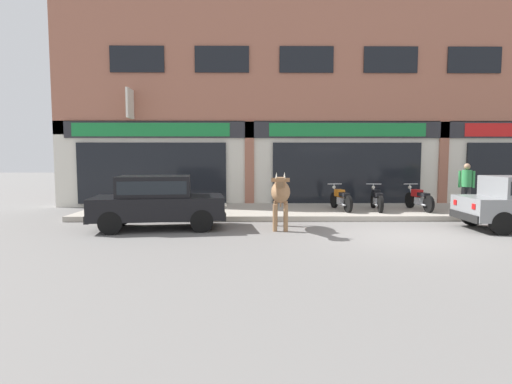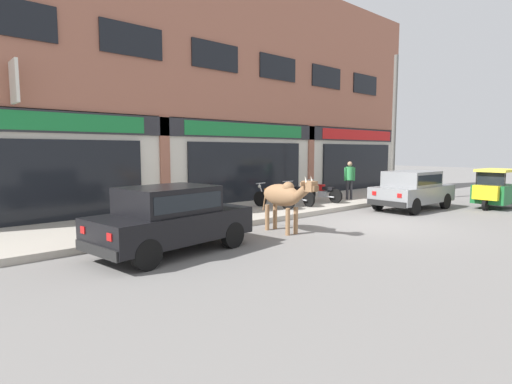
{
  "view_description": "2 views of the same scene",
  "coord_description": "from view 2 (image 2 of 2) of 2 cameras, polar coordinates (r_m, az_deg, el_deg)",
  "views": [
    {
      "loc": [
        -3.74,
        -9.84,
        1.94
      ],
      "look_at": [
        -3.63,
        1.0,
        1.02
      ],
      "focal_mm": 28.0,
      "sensor_mm": 36.0,
      "label": 1
    },
    {
      "loc": [
        -10.61,
        -6.6,
        2.23
      ],
      "look_at": [
        -3.91,
        1.0,
        1.18
      ],
      "focal_mm": 28.0,
      "sensor_mm": 36.0,
      "label": 2
    }
  ],
  "objects": [
    {
      "name": "car_0",
      "position": [
        16.15,
        21.41,
        0.51
      ],
      "size": [
        3.65,
        1.7,
        1.46
      ],
      "color": "black",
      "rests_on": "ground"
    },
    {
      "name": "cow",
      "position": [
        10.81,
        3.98,
        -0.57
      ],
      "size": [
        0.63,
        2.15,
        1.61
      ],
      "color": "#936B47",
      "rests_on": "ground"
    },
    {
      "name": "car_1",
      "position": [
        8.89,
        -12.09,
        -3.36
      ],
      "size": [
        3.76,
        2.07,
        1.46
      ],
      "color": "black",
      "rests_on": "ground"
    },
    {
      "name": "utility_pole",
      "position": [
        18.38,
        19.1,
        8.68
      ],
      "size": [
        0.18,
        0.18,
        6.08
      ],
      "primitive_type": "cylinder",
      "color": "#595651",
      "rests_on": "sidewalk"
    },
    {
      "name": "motorcycle_1",
      "position": [
        15.21,
        5.97,
        -0.41
      ],
      "size": [
        0.54,
        1.81,
        0.88
      ],
      "color": "black",
      "rests_on": "sidewalk"
    },
    {
      "name": "auto_rickshaw",
      "position": [
        17.89,
        30.93,
        0.07
      ],
      "size": [
        2.0,
        1.19,
        1.52
      ],
      "color": "black",
      "rests_on": "ground"
    },
    {
      "name": "ground_plane",
      "position": [
        12.69,
        16.52,
        -4.42
      ],
      "size": [
        90.0,
        90.0,
        0.0
      ],
      "primitive_type": "plane",
      "color": "slate"
    },
    {
      "name": "motorcycle_2",
      "position": [
        16.3,
        9.42,
        -0.03
      ],
      "size": [
        0.52,
        1.81,
        0.88
      ],
      "color": "black",
      "rests_on": "sidewalk"
    },
    {
      "name": "motorcycle_0",
      "position": [
        14.38,
        2.53,
        -0.75
      ],
      "size": [
        0.55,
        1.8,
        0.88
      ],
      "color": "black",
      "rests_on": "sidewalk"
    },
    {
      "name": "shop_building",
      "position": [
        16.75,
        -1.67,
        13.96
      ],
      "size": [
        23.0,
        1.4,
        9.55
      ],
      "color": "#9E604C",
      "rests_on": "ground"
    },
    {
      "name": "pedestrian",
      "position": [
        17.25,
        13.22,
        2.21
      ],
      "size": [
        0.46,
        0.32,
        1.6
      ],
      "color": "#2D2D33",
      "rests_on": "sidewalk"
    },
    {
      "name": "sidewalk",
      "position": [
        15.18,
        3.48,
        -2.19
      ],
      "size": [
        19.0,
        3.7,
        0.17
      ],
      "primitive_type": "cube",
      "color": "#A8A093",
      "rests_on": "ground"
    }
  ]
}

